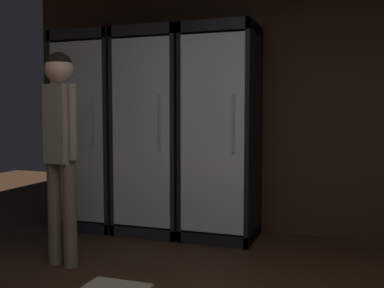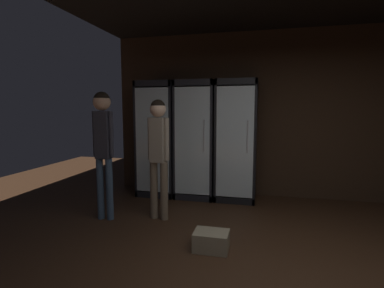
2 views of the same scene
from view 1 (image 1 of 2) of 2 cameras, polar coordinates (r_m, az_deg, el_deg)
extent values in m
cube|color=#382619|center=(4.40, 15.23, 6.82)|extent=(6.00, 0.06, 2.80)
cube|color=black|center=(4.98, -10.62, 1.78)|extent=(0.65, 0.04, 1.97)
cube|color=black|center=(4.90, -15.38, 1.67)|extent=(0.04, 0.61, 1.97)
cube|color=black|center=(4.58, -9.07, 1.60)|extent=(0.04, 0.61, 1.97)
cube|color=black|center=(4.79, -12.51, 12.87)|extent=(0.65, 0.61, 0.10)
cube|color=black|center=(4.87, -12.16, -9.41)|extent=(0.65, 0.61, 0.10)
cube|color=white|center=(4.96, -10.79, 1.77)|extent=(0.57, 0.02, 1.73)
cube|color=silver|center=(4.49, -14.30, 1.47)|extent=(0.57, 0.02, 1.73)
cylinder|color=#B2B2B7|center=(4.36, -12.36, 2.72)|extent=(0.02, 0.02, 0.50)
cube|color=silver|center=(4.85, -12.17, -8.61)|extent=(0.55, 0.53, 0.02)
cylinder|color=brown|center=(4.93, -14.37, -6.98)|extent=(0.07, 0.07, 0.23)
cylinder|color=brown|center=(4.91, -14.41, -5.29)|extent=(0.02, 0.02, 0.07)
cylinder|color=tan|center=(4.93, -14.37, -7.19)|extent=(0.07, 0.07, 0.09)
cylinder|color=#9EAD99|center=(4.87, -12.81, -7.16)|extent=(0.08, 0.08, 0.22)
cylinder|color=#9EAD99|center=(4.84, -12.84, -5.43)|extent=(0.03, 0.03, 0.08)
cylinder|color=white|center=(4.88, -12.80, -7.50)|extent=(0.08, 0.08, 0.08)
cylinder|color=black|center=(4.81, -11.50, -7.41)|extent=(0.06, 0.06, 0.20)
cylinder|color=black|center=(4.78, -11.52, -5.77)|extent=(0.02, 0.02, 0.08)
cylinder|color=#2D2D33|center=(4.81, -11.50, -7.50)|extent=(0.07, 0.07, 0.06)
cylinder|color=gray|center=(4.74, -9.86, -7.59)|extent=(0.07, 0.07, 0.19)
cylinder|color=gray|center=(4.71, -9.88, -5.86)|extent=(0.02, 0.02, 0.10)
cylinder|color=#B2332D|center=(4.74, -9.86, -7.59)|extent=(0.07, 0.07, 0.07)
cube|color=silver|center=(4.76, -12.28, -1.87)|extent=(0.55, 0.53, 0.02)
cylinder|color=brown|center=(4.83, -14.76, -0.58)|extent=(0.07, 0.07, 0.19)
cylinder|color=brown|center=(4.82, -14.79, 0.94)|extent=(0.02, 0.02, 0.06)
cylinder|color=beige|center=(4.83, -14.76, -0.80)|extent=(0.07, 0.07, 0.08)
cylinder|color=#9EAD99|center=(4.78, -12.90, -0.59)|extent=(0.06, 0.06, 0.19)
cylinder|color=#9EAD99|center=(4.78, -12.93, 1.06)|extent=(0.02, 0.02, 0.08)
cylinder|color=beige|center=(4.79, -12.90, -0.91)|extent=(0.06, 0.06, 0.07)
cylinder|color=#9EAD99|center=(4.71, -11.67, -0.67)|extent=(0.07, 0.07, 0.19)
cylinder|color=#9EAD99|center=(4.70, -11.69, 1.04)|extent=(0.03, 0.03, 0.09)
cylinder|color=#B2332D|center=(4.71, -11.67, -0.61)|extent=(0.07, 0.07, 0.07)
cylinder|color=gray|center=(4.61, -10.27, -0.46)|extent=(0.08, 0.08, 0.24)
cylinder|color=gray|center=(4.60, -10.30, 1.43)|extent=(0.03, 0.03, 0.07)
cylinder|color=tan|center=(4.61, -10.27, -0.82)|extent=(0.08, 0.08, 0.08)
cube|color=silver|center=(4.73, -12.39, 5.04)|extent=(0.55, 0.53, 0.02)
cylinder|color=#336B38|center=(4.87, -14.22, 6.47)|extent=(0.08, 0.08, 0.24)
cylinder|color=#336B38|center=(4.88, -14.25, 8.23)|extent=(0.02, 0.02, 0.06)
cylinder|color=white|center=(4.87, -14.21, 6.13)|extent=(0.08, 0.08, 0.06)
cylinder|color=#194723|center=(4.81, -12.80, 6.44)|extent=(0.07, 0.07, 0.22)
cylinder|color=#194723|center=(4.82, -12.83, 8.24)|extent=(0.02, 0.02, 0.08)
cylinder|color=#B2332D|center=(4.81, -12.80, 6.47)|extent=(0.08, 0.08, 0.09)
cylinder|color=#194723|center=(4.66, -11.94, 6.55)|extent=(0.06, 0.06, 0.23)
cylinder|color=#194723|center=(4.67, -11.97, 8.36)|extent=(0.02, 0.02, 0.07)
cylinder|color=white|center=(4.66, -11.94, 6.32)|extent=(0.06, 0.06, 0.07)
cylinder|color=brown|center=(4.62, -10.24, 6.65)|extent=(0.07, 0.07, 0.24)
cylinder|color=brown|center=(4.63, -10.27, 8.51)|extent=(0.03, 0.03, 0.06)
cylinder|color=tan|center=(4.62, -10.25, 6.66)|extent=(0.07, 0.07, 0.09)
cube|color=black|center=(4.68, -3.39, 1.70)|extent=(0.65, 0.04, 1.97)
cube|color=black|center=(4.55, -8.33, 1.59)|extent=(0.04, 0.61, 1.97)
cube|color=black|center=(4.30, -1.08, 1.49)|extent=(0.04, 0.61, 1.97)
cube|color=black|center=(4.48, -4.88, 13.58)|extent=(0.65, 0.61, 0.10)
cube|color=black|center=(4.56, -4.74, -10.26)|extent=(0.65, 0.61, 0.10)
cube|color=white|center=(4.65, -3.53, 1.68)|extent=(0.57, 0.02, 1.73)
cube|color=silver|center=(4.15, -6.46, 1.37)|extent=(0.57, 0.02, 1.73)
cylinder|color=#B2B2B7|center=(4.05, -4.13, 2.71)|extent=(0.02, 0.02, 0.50)
cube|color=silver|center=(4.54, -4.74, -9.41)|extent=(0.55, 0.53, 0.02)
cylinder|color=brown|center=(4.56, -7.31, -7.75)|extent=(0.07, 0.07, 0.24)
cylinder|color=brown|center=(4.53, -7.33, -5.76)|extent=(0.02, 0.02, 0.09)
cylinder|color=white|center=(4.57, -7.31, -7.93)|extent=(0.08, 0.08, 0.07)
cylinder|color=#9EAD99|center=(4.55, -5.61, -7.93)|extent=(0.07, 0.07, 0.21)
cylinder|color=#9EAD99|center=(4.52, -5.62, -6.19)|extent=(0.03, 0.03, 0.07)
cylinder|color=tan|center=(4.55, -5.61, -7.82)|extent=(0.07, 0.07, 0.06)
cylinder|color=brown|center=(4.51, -3.86, -8.15)|extent=(0.08, 0.08, 0.19)
cylinder|color=brown|center=(4.49, -3.87, -6.52)|extent=(0.03, 0.03, 0.07)
cylinder|color=#B2332D|center=(4.51, -3.86, -8.06)|extent=(0.08, 0.08, 0.06)
cylinder|color=black|center=(4.43, -2.37, -8.08)|extent=(0.08, 0.08, 0.24)
cylinder|color=black|center=(4.40, -2.37, -6.09)|extent=(0.03, 0.03, 0.08)
cylinder|color=beige|center=(4.44, -2.37, -8.40)|extent=(0.08, 0.08, 0.07)
cube|color=silver|center=(4.46, -4.78, -4.04)|extent=(0.55, 0.53, 0.02)
cylinder|color=black|center=(4.55, -6.09, -2.60)|extent=(0.07, 0.07, 0.19)
cylinder|color=black|center=(4.53, -6.10, -0.88)|extent=(0.02, 0.02, 0.09)
cylinder|color=beige|center=(4.55, -6.09, -2.68)|extent=(0.07, 0.07, 0.06)
cylinder|color=#9EAD99|center=(4.42, -3.03, -2.69)|extent=(0.07, 0.07, 0.20)
cylinder|color=#9EAD99|center=(4.41, -3.03, -0.94)|extent=(0.02, 0.02, 0.07)
cylinder|color=beige|center=(4.42, -3.03, -2.66)|extent=(0.07, 0.07, 0.06)
cube|color=silver|center=(4.42, -4.81, 1.48)|extent=(0.55, 0.53, 0.02)
cylinder|color=#336B38|center=(4.45, -6.43, 2.85)|extent=(0.06, 0.06, 0.20)
cylinder|color=#336B38|center=(4.45, -6.45, 4.73)|extent=(0.02, 0.02, 0.10)
cylinder|color=#B2332D|center=(4.45, -6.43, 2.59)|extent=(0.07, 0.07, 0.07)
cylinder|color=#194723|center=(4.41, -2.98, 3.02)|extent=(0.06, 0.06, 0.22)
cylinder|color=#194723|center=(4.41, -2.99, 5.09)|extent=(0.02, 0.02, 0.10)
cylinder|color=tan|center=(4.41, -2.98, 2.73)|extent=(0.06, 0.06, 0.06)
cube|color=silver|center=(4.42, -4.84, 7.05)|extent=(0.55, 0.53, 0.02)
cylinder|color=brown|center=(4.47, -6.69, 8.53)|extent=(0.07, 0.07, 0.22)
cylinder|color=brown|center=(4.49, -6.71, 10.43)|extent=(0.02, 0.02, 0.08)
cylinder|color=tan|center=(4.47, -6.69, 8.45)|extent=(0.07, 0.07, 0.08)
cylinder|color=gray|center=(4.35, -3.35, 8.47)|extent=(0.07, 0.07, 0.19)
cylinder|color=gray|center=(4.37, -3.35, 10.14)|extent=(0.02, 0.02, 0.06)
cylinder|color=white|center=(4.35, -3.35, 8.38)|extent=(0.07, 0.07, 0.06)
cube|color=black|center=(4.46, 4.68, 1.57)|extent=(0.65, 0.04, 1.97)
cube|color=black|center=(4.28, -0.25, 1.48)|extent=(0.04, 0.61, 1.97)
cube|color=black|center=(4.12, 7.81, 1.33)|extent=(0.04, 0.61, 1.97)
cube|color=black|center=(4.25, 3.76, 14.09)|extent=(0.65, 0.61, 0.10)
cube|color=black|center=(4.34, 3.65, -11.01)|extent=(0.65, 0.61, 0.10)
cube|color=white|center=(4.44, 4.58, 1.56)|extent=(0.57, 0.02, 1.73)
cube|color=silver|center=(3.91, 2.55, 1.22)|extent=(0.57, 0.02, 1.73)
cylinder|color=#B2B2B7|center=(3.83, 5.25, 2.62)|extent=(0.02, 0.02, 0.50)
cube|color=silver|center=(4.32, 3.65, -10.12)|extent=(0.55, 0.53, 0.02)
cylinder|color=gray|center=(4.33, 1.95, -8.33)|extent=(0.06, 0.06, 0.24)
cylinder|color=gray|center=(4.30, 1.96, -6.19)|extent=(0.03, 0.03, 0.09)
cylinder|color=#2D2D33|center=(4.33, 1.95, -8.19)|extent=(0.07, 0.07, 0.08)
cylinder|color=gray|center=(4.22, 5.42, -8.71)|extent=(0.07, 0.07, 0.24)
cylinder|color=gray|center=(4.19, 5.43, -6.55)|extent=(0.03, 0.03, 0.09)
cylinder|color=tan|center=(4.22, 5.42, -8.99)|extent=(0.07, 0.07, 0.08)
cube|color=silver|center=(4.21, 3.69, -2.55)|extent=(0.55, 0.53, 0.02)
cylinder|color=black|center=(4.31, 1.12, -0.81)|extent=(0.06, 0.06, 0.22)
cylinder|color=black|center=(4.30, 1.13, 1.26)|extent=(0.02, 0.02, 0.09)
cylinder|color=#2D2D33|center=(4.31, 1.12, -0.76)|extent=(0.07, 0.07, 0.06)
cylinder|color=#9EAD99|center=(4.23, 2.69, -0.96)|extent=(0.07, 0.07, 0.21)
cylinder|color=#9EAD99|center=(4.22, 2.70, 1.06)|extent=(0.03, 0.03, 0.08)
cylinder|color=#B2332D|center=(4.23, 2.69, -1.03)|extent=(0.07, 0.07, 0.08)
cylinder|color=black|center=(4.19, 4.60, -0.98)|extent=(0.07, 0.07, 0.22)
cylinder|color=black|center=(4.18, 4.61, 1.06)|extent=(0.02, 0.02, 0.08)
cylinder|color=#B2332D|center=(4.19, 4.60, -1.20)|extent=(0.07, 0.07, 0.06)
cylinder|color=gray|center=(4.15, 6.47, -1.14)|extent=(0.07, 0.07, 0.21)
cylinder|color=gray|center=(4.13, 6.49, 0.91)|extent=(0.03, 0.03, 0.09)
cylinder|color=#B2332D|center=(4.15, 6.47, -1.30)|extent=(0.07, 0.07, 0.08)
cube|color=silver|center=(4.19, 3.72, 5.26)|extent=(0.55, 0.53, 0.02)
cylinder|color=#9EAD99|center=(4.22, 1.89, 6.62)|extent=(0.08, 0.08, 0.19)
cylinder|color=#9EAD99|center=(4.23, 1.89, 8.41)|extent=(0.03, 0.03, 0.08)
cylinder|color=#2D2D33|center=(4.22, 1.89, 6.39)|extent=(0.08, 0.08, 0.05)
cylinder|color=#194723|center=(4.17, 5.56, 6.64)|extent=(0.07, 0.07, 0.19)
cylinder|color=#194723|center=(4.17, 5.57, 8.38)|extent=(0.03, 0.03, 0.07)
cylinder|color=#B2332D|center=(4.17, 5.56, 6.51)|extent=(0.08, 0.08, 0.06)
cylinder|color=#72604C|center=(3.69, -16.96, -8.37)|extent=(0.10, 0.10, 0.79)
cylinder|color=#72604C|center=(3.58, -15.17, -8.71)|extent=(0.10, 0.10, 0.79)
cube|color=gray|center=(3.55, -16.30, 2.46)|extent=(0.23, 0.19, 0.59)
cylinder|color=gray|center=(3.64, -17.72, 2.70)|extent=(0.06, 0.06, 0.56)
cylinder|color=gray|center=(3.46, -14.83, 2.70)|extent=(0.06, 0.06, 0.56)
sphere|color=beige|center=(3.56, -16.44, 9.07)|extent=(0.21, 0.21, 0.21)
sphere|color=black|center=(3.56, -16.45, 9.50)|extent=(0.20, 0.20, 0.20)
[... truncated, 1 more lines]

